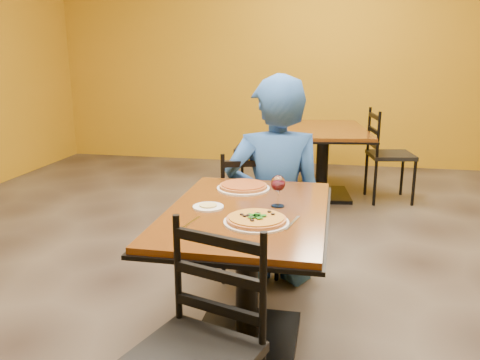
% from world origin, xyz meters
% --- Properties ---
extents(floor, '(7.00, 8.00, 0.01)m').
position_xyz_m(floor, '(0.00, 0.00, 0.00)').
color(floor, black).
rests_on(floor, ground).
extents(wall_back, '(7.00, 0.01, 3.00)m').
position_xyz_m(wall_back, '(0.00, 4.00, 1.50)').
color(wall_back, '#AF7A13').
rests_on(wall_back, ground).
extents(table_main, '(0.83, 1.23, 0.75)m').
position_xyz_m(table_main, '(0.00, -0.50, 0.56)').
color(table_main, '#5E2D0E').
rests_on(table_main, floor).
extents(table_second, '(1.07, 1.44, 0.75)m').
position_xyz_m(table_second, '(0.30, 2.38, 0.56)').
color(table_second, '#5E2D0E').
rests_on(table_second, floor).
extents(chair_main_far, '(0.52, 0.52, 0.90)m').
position_xyz_m(chair_main_far, '(-0.16, 0.37, 0.45)').
color(chair_main_far, black).
rests_on(chair_main_far, floor).
extents(chair_second_left, '(0.46, 0.46, 1.01)m').
position_xyz_m(chair_second_left, '(-0.40, 2.38, 0.50)').
color(chair_second_left, black).
rests_on(chair_second_left, floor).
extents(chair_second_right, '(0.51, 0.51, 0.96)m').
position_xyz_m(chair_second_right, '(1.00, 2.38, 0.48)').
color(chair_second_right, black).
rests_on(chair_second_right, floor).
extents(diner, '(0.77, 0.60, 1.40)m').
position_xyz_m(diner, '(0.05, 0.28, 0.70)').
color(diner, navy).
rests_on(diner, floor).
extents(plate_main, '(0.31, 0.31, 0.01)m').
position_xyz_m(plate_main, '(0.08, -0.70, 0.76)').
color(plate_main, white).
rests_on(plate_main, table_main).
extents(pizza_main, '(0.28, 0.28, 0.02)m').
position_xyz_m(pizza_main, '(0.08, -0.70, 0.77)').
color(pizza_main, '#833109').
rests_on(pizza_main, plate_main).
extents(plate_far, '(0.31, 0.31, 0.01)m').
position_xyz_m(plate_far, '(-0.09, -0.13, 0.76)').
color(plate_far, white).
rests_on(plate_far, table_main).
extents(pizza_far, '(0.28, 0.28, 0.02)m').
position_xyz_m(pizza_far, '(-0.09, -0.13, 0.77)').
color(pizza_far, '#B15D22').
rests_on(pizza_far, plate_far).
extents(side_plate, '(0.16, 0.16, 0.01)m').
position_xyz_m(side_plate, '(-0.20, -0.52, 0.76)').
color(side_plate, white).
rests_on(side_plate, table_main).
extents(dip, '(0.09, 0.09, 0.01)m').
position_xyz_m(dip, '(-0.20, -0.52, 0.76)').
color(dip, tan).
rests_on(dip, side_plate).
extents(wine_glass, '(0.08, 0.08, 0.18)m').
position_xyz_m(wine_glass, '(0.15, -0.42, 0.84)').
color(wine_glass, white).
rests_on(wine_glass, table_main).
extents(fork, '(0.05, 0.19, 0.00)m').
position_xyz_m(fork, '(-0.22, -0.76, 0.75)').
color(fork, silver).
rests_on(fork, table_main).
extents(knife, '(0.06, 0.21, 0.00)m').
position_xyz_m(knife, '(0.25, -0.67, 0.75)').
color(knife, silver).
rests_on(knife, table_main).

